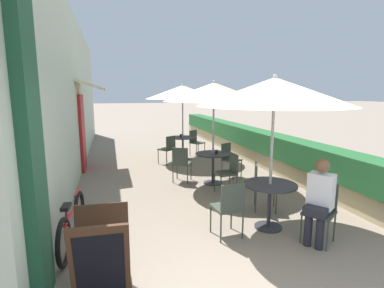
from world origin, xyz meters
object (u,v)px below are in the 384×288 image
patio_umbrella_near (274,92)px  patio_table_far (183,143)px  cafe_chair_near_right (229,205)px  cafe_chair_mid_left (229,157)px  bicycle_leaning (72,224)px  patio_umbrella_far (183,92)px  cafe_chair_far_left (168,147)px  cafe_chair_near_back (321,207)px  cafe_chair_near_left (262,183)px  patio_table_mid (213,161)px  cafe_chair_mid_back (229,170)px  patio_umbrella_mid (214,92)px  coffee_cup_far (181,136)px  seated_patron_near_back (319,198)px  cafe_chair_far_right (196,141)px  patio_table_near (270,195)px  coffee_cup_mid (217,152)px  menu_board (102,256)px  cafe_chair_mid_right (181,161)px

patio_umbrella_near → patio_table_far: (-0.16, 5.23, -1.61)m
cafe_chair_near_right → cafe_chair_mid_left: same height
cafe_chair_mid_left → bicycle_leaning: size_ratio=0.52×
patio_umbrella_far → cafe_chair_near_right: bearing=-96.3°
cafe_chair_mid_left → cafe_chair_far_left: (-1.26, 1.76, 0.00)m
cafe_chair_near_back → patio_umbrella_far: patio_umbrella_far is taller
cafe_chair_mid_left → bicycle_leaning: cafe_chair_mid_left is taller
cafe_chair_near_left → cafe_chair_near_right: same height
patio_table_mid → cafe_chair_mid_back: 0.77m
cafe_chair_far_left → bicycle_leaning: 5.03m
patio_umbrella_mid → cafe_chair_mid_back: size_ratio=2.79×
cafe_chair_mid_back → coffee_cup_far: size_ratio=9.67×
cafe_chair_mid_back → coffee_cup_far: cafe_chair_mid_back is taller
seated_patron_near_back → cafe_chair_far_right: bearing=-35.4°
patio_table_near → bicycle_leaning: size_ratio=0.51×
coffee_cup_mid → menu_board: size_ratio=0.10×
cafe_chair_near_left → cafe_chair_near_back: same height
menu_board → seated_patron_near_back: bearing=9.1°
cafe_chair_near_right → cafe_chair_mid_left: bearing=62.3°
cafe_chair_near_back → cafe_chair_far_right: size_ratio=1.00×
cafe_chair_near_left → patio_table_mid: cafe_chair_near_left is taller
cafe_chair_mid_left → cafe_chair_far_right: 2.77m
cafe_chair_near_back → menu_board: size_ratio=0.94×
cafe_chair_mid_left → coffee_cup_mid: 0.79m
cafe_chair_near_left → menu_board: 3.28m
patio_umbrella_near → cafe_chair_mid_right: patio_umbrella_near is taller
cafe_chair_mid_back → cafe_chair_near_right: bearing=156.1°
seated_patron_near_back → coffee_cup_far: size_ratio=13.89×
patio_umbrella_mid → cafe_chair_mid_left: patio_umbrella_mid is taller
patio_table_mid → patio_umbrella_far: bearing=91.7°
cafe_chair_near_back → cafe_chair_mid_back: size_ratio=1.00×
cafe_chair_near_right → coffee_cup_mid: 2.71m
cafe_chair_far_right → seated_patron_near_back: bearing=54.4°
cafe_chair_near_left → patio_table_far: size_ratio=1.03×
patio_table_mid → cafe_chair_mid_back: (0.10, -0.76, -0.04)m
patio_umbrella_far → menu_board: size_ratio=2.62×
cafe_chair_near_back → cafe_chair_mid_back: bearing=-23.5°
patio_table_near → cafe_chair_mid_left: bearing=79.9°
cafe_chair_near_right → cafe_chair_mid_right: 2.94m
cafe_chair_far_left → patio_umbrella_near: bearing=-116.7°
patio_table_mid → menu_board: size_ratio=0.91×
patio_umbrella_mid → cafe_chair_far_left: 2.85m
cafe_chair_near_back → patio_table_far: size_ratio=1.03×
cafe_chair_near_right → patio_umbrella_mid: 3.19m
cafe_chair_near_right → patio_umbrella_far: 5.65m
patio_umbrella_mid → cafe_chair_far_right: 3.66m
cafe_chair_mid_left → patio_table_far: (-0.69, 2.27, 0.04)m
cafe_chair_near_left → cafe_chair_near_back: size_ratio=1.00×
cafe_chair_mid_right → coffee_cup_far: bearing=105.2°
cafe_chair_mid_back → patio_table_far: (-0.18, 3.49, 0.04)m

